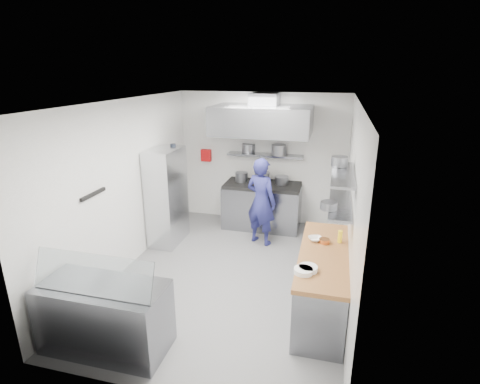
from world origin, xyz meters
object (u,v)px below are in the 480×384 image
(gas_range, at_px, (262,207))
(display_case, at_px, (105,317))
(wire_rack, at_px, (167,197))
(chef, at_px, (261,202))

(gas_range, xyz_separation_m, display_case, (-1.10, -4.10, -0.03))
(wire_rack, bearing_deg, gas_range, 35.58)
(wire_rack, bearing_deg, chef, 12.25)
(gas_range, relative_size, chef, 0.94)
(chef, xyz_separation_m, wire_rack, (-1.76, -0.38, 0.08))
(display_case, bearing_deg, wire_rack, 100.24)
(wire_rack, height_order, display_case, wire_rack)
(wire_rack, distance_m, display_case, 3.02)
(gas_range, height_order, wire_rack, wire_rack)
(display_case, bearing_deg, gas_range, 74.98)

